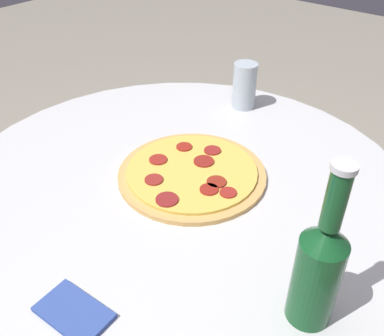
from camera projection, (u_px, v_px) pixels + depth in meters
name	position (u px, v px, depth m)	size (l,w,h in m)	color
table	(180.00, 235.00, 0.97)	(0.96, 0.96, 0.72)	silver
pizza	(192.00, 173.00, 0.89)	(0.31, 0.31, 0.02)	tan
beer_bottle	(318.00, 268.00, 0.57)	(0.06, 0.06, 0.27)	#144C23
drinking_glass	(244.00, 86.00, 1.11)	(0.06, 0.06, 0.12)	#ADBCC6
napkin	(74.00, 313.00, 0.62)	(0.11, 0.07, 0.01)	#334C99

